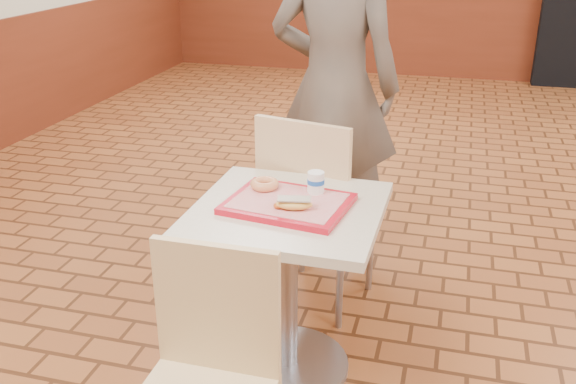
% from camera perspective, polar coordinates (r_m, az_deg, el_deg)
% --- Properties ---
extents(wainscot_band, '(8.00, 10.00, 1.00)m').
position_cam_1_polar(wainscot_band, '(3.15, 21.22, -1.55)').
color(wainscot_band, '#5A2211').
rests_on(wainscot_band, ground).
extents(main_table, '(0.70, 0.70, 0.74)m').
position_cam_1_polar(main_table, '(2.51, 0.00, -6.33)').
color(main_table, beige).
rests_on(main_table, ground).
extents(chair_main_front, '(0.40, 0.40, 0.86)m').
position_cam_1_polar(chair_main_front, '(2.00, -7.29, -15.74)').
color(chair_main_front, '#E4C289').
rests_on(chair_main_front, ground).
extents(chair_main_back, '(0.53, 0.53, 0.96)m').
position_cam_1_polar(chair_main_back, '(2.92, 2.25, -1.12)').
color(chair_main_back, '#EAC38C').
rests_on(chair_main_back, ground).
extents(customer, '(0.69, 0.47, 1.87)m').
position_cam_1_polar(customer, '(3.36, 4.17, 9.29)').
color(customer, brown).
rests_on(customer, ground).
extents(serving_tray, '(0.44, 0.34, 0.03)m').
position_cam_1_polar(serving_tray, '(2.40, 0.00, -1.03)').
color(serving_tray, red).
rests_on(serving_tray, main_table).
extents(ring_donut, '(0.14, 0.14, 0.04)m').
position_cam_1_polar(ring_donut, '(2.49, -2.10, 0.72)').
color(ring_donut, '#E08851').
rests_on(ring_donut, serving_tray).
extents(long_john_donut, '(0.15, 0.09, 0.04)m').
position_cam_1_polar(long_john_donut, '(2.31, 0.46, -1.05)').
color(long_john_donut, '#EFAE46').
rests_on(long_john_donut, serving_tray).
extents(paper_cup, '(0.07, 0.07, 0.08)m').
position_cam_1_polar(paper_cup, '(2.45, 2.49, 0.89)').
color(paper_cup, white).
rests_on(paper_cup, serving_tray).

